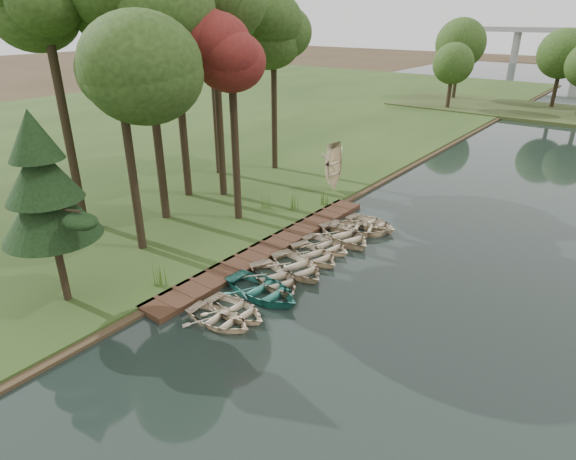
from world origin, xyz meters
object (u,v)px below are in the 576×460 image
Objects in this scene: rowboat_1 at (235,308)px; rowboat_2 at (262,288)px; boardwalk at (271,247)px; rowboat_0 at (219,317)px; stored_rowboat at (333,186)px; pine_tree at (44,189)px.

rowboat_1 is 1.79m from rowboat_2.
rowboat_0 reaches higher than boardwalk.
stored_rowboat reaches higher than boardwalk.
pine_tree is (-6.26, -3.75, 4.91)m from rowboat_1.
pine_tree is at bearing 178.39° from stored_rowboat.
stored_rowboat is at bearing 85.30° from pine_tree.
rowboat_1 is at bearing 30.94° from pine_tree.
pine_tree is (-6.16, -2.89, 4.91)m from rowboat_0.
stored_rowboat is (-2.04, 9.26, 0.50)m from boardwalk.
stored_rowboat is at bearing 102.45° from boardwalk.
rowboat_0 is 0.38× the size of pine_tree.
stored_rowboat is 19.27m from pine_tree.
rowboat_2 reaches higher than rowboat_1.
rowboat_2 is at bearing -55.48° from boardwalk.
boardwalk is 1.99× the size of pine_tree.
rowboat_2 reaches higher than boardwalk.
boardwalk is 6.24m from rowboat_1.
rowboat_1 is at bearing -9.92° from rowboat_0.
boardwalk is 11.28m from pine_tree.
rowboat_1 is 0.79× the size of rowboat_2.
pine_tree reaches higher than stored_rowboat.
rowboat_1 is 8.80m from pine_tree.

